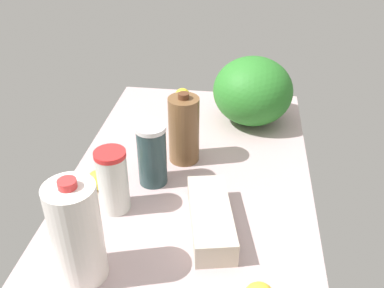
# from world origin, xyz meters

# --- Properties ---
(countertop) EXTENTS (1.20, 0.76, 0.03)m
(countertop) POSITION_xyz_m (0.00, 0.00, 0.01)
(countertop) COLOR #B59C9E
(countertop) RESTS_ON ground
(chocolate_milk_jug) EXTENTS (0.10, 0.10, 0.25)m
(chocolate_milk_jug) POSITION_xyz_m (-0.06, -0.03, 0.14)
(chocolate_milk_jug) COLOR brown
(chocolate_milk_jug) RESTS_ON countertop
(egg_carton) EXTENTS (0.30, 0.16, 0.07)m
(egg_carton) POSITION_xyz_m (0.26, 0.09, 0.07)
(egg_carton) COLOR #BEB1A2
(egg_carton) RESTS_ON countertop
(shaker_bottle) EXTENTS (0.09, 0.09, 0.20)m
(shaker_bottle) POSITION_xyz_m (0.08, -0.11, 0.13)
(shaker_bottle) COLOR #273E40
(shaker_bottle) RESTS_ON countertop
(milk_jug) EXTENTS (0.12, 0.12, 0.28)m
(milk_jug) POSITION_xyz_m (0.46, -0.20, 0.16)
(milk_jug) COLOR white
(milk_jug) RESTS_ON countertop
(tumbler_cup) EXTENTS (0.09, 0.09, 0.19)m
(tumbler_cup) POSITION_xyz_m (0.21, -0.19, 0.13)
(tumbler_cup) COLOR silver
(tumbler_cup) RESTS_ON countertop
(watermelon) EXTENTS (0.30, 0.30, 0.26)m
(watermelon) POSITION_xyz_m (-0.36, 0.18, 0.16)
(watermelon) COLOR #2A7727
(watermelon) RESTS_ON countertop
(lemon_beside_bowl) EXTENTS (0.07, 0.07, 0.07)m
(lemon_beside_bowl) POSITION_xyz_m (-0.47, -0.10, 0.06)
(lemon_beside_bowl) COLOR yellow
(lemon_beside_bowl) RESTS_ON countertop
(lemon_by_jug) EXTENTS (0.06, 0.06, 0.06)m
(lemon_by_jug) POSITION_xyz_m (0.13, -0.27, 0.06)
(lemon_by_jug) COLOR yellow
(lemon_by_jug) RESTS_ON countertop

